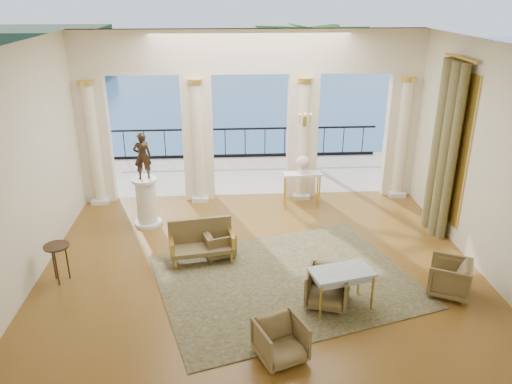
{
  "coord_description": "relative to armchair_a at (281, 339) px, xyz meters",
  "views": [
    {
      "loc": [
        -0.66,
        -9.07,
        5.41
      ],
      "look_at": [
        -0.05,
        0.6,
        1.45
      ],
      "focal_mm": 35.0,
      "sensor_mm": 36.0,
      "label": 1
    }
  ],
  "objects": [
    {
      "name": "headland",
      "position": [
        -30.12,
        72.8,
        -3.37
      ],
      "size": [
        22.0,
        18.0,
        6.0
      ],
      "primitive_type": "cube",
      "color": "black",
      "rests_on": "sea"
    },
    {
      "name": "sea",
      "position": [
        -0.12,
        62.8,
        -6.37
      ],
      "size": [
        160.0,
        160.0,
        0.0
      ],
      "primitive_type": "plane",
      "color": "#305A9C",
      "rests_on": "ground"
    },
    {
      "name": "game_table",
      "position": [
        1.23,
        1.29,
        0.32
      ],
      "size": [
        1.22,
        0.85,
        0.76
      ],
      "rotation": [
        0.0,
        0.0,
        0.24
      ],
      "color": "#9BB2C5",
      "rests_on": "ground"
    },
    {
      "name": "arcade",
      "position": [
        -0.12,
        6.62,
        2.22
      ],
      "size": [
        9.0,
        0.56,
        4.5
      ],
      "color": "#F1E3C5",
      "rests_on": "ground"
    },
    {
      "name": "urn",
      "position": [
        1.2,
        5.85,
        0.86
      ],
      "size": [
        0.35,
        0.35,
        0.47
      ],
      "color": "white",
      "rests_on": "console_table"
    },
    {
      "name": "floor",
      "position": [
        -0.12,
        2.8,
        -0.37
      ],
      "size": [
        9.0,
        9.0,
        0.0
      ],
      "primitive_type": "plane",
      "color": "#553310",
      "rests_on": "ground"
    },
    {
      "name": "terrace",
      "position": [
        -0.12,
        8.6,
        -0.42
      ],
      "size": [
        10.0,
        3.6,
        0.1
      ],
      "primitive_type": "cube",
      "color": "#A29C88",
      "rests_on": "ground"
    },
    {
      "name": "armchair_b",
      "position": [
        1.02,
        1.39,
        0.02
      ],
      "size": [
        0.94,
        0.91,
        0.78
      ],
      "primitive_type": "imported",
      "rotation": [
        0.0,
        0.0,
        -0.33
      ],
      "color": "#42361E",
      "rests_on": "ground"
    },
    {
      "name": "console_table",
      "position": [
        1.2,
        5.85,
        0.42
      ],
      "size": [
        1.02,
        0.44,
        0.95
      ],
      "rotation": [
        0.0,
        0.0,
        0.05
      ],
      "color": "silver",
      "rests_on": "ground"
    },
    {
      "name": "armchair_a",
      "position": [
        0.0,
        0.0,
        0.0
      ],
      "size": [
        0.91,
        0.88,
        0.73
      ],
      "primitive_type": "imported",
      "rotation": [
        0.0,
        0.0,
        0.38
      ],
      "color": "#42361E",
      "rests_on": "ground"
    },
    {
      "name": "window_frame",
      "position": [
        4.35,
        4.3,
        1.73
      ],
      "size": [
        0.04,
        1.6,
        3.4
      ],
      "primitive_type": "cube",
      "color": "gold",
      "rests_on": "room_walls"
    },
    {
      "name": "pedestal",
      "position": [
        -2.74,
        5.0,
        0.22
      ],
      "size": [
        0.66,
        0.66,
        1.21
      ],
      "color": "silver",
      "rests_on": "ground"
    },
    {
      "name": "statue",
      "position": [
        -2.74,
        5.0,
        1.41
      ],
      "size": [
        0.47,
        0.37,
        1.13
      ],
      "primitive_type": "imported",
      "rotation": [
        0.0,
        0.0,
        3.41
      ],
      "color": "#2F2115",
      "rests_on": "pedestal"
    },
    {
      "name": "balustrade",
      "position": [
        -0.12,
        10.2,
        0.04
      ],
      "size": [
        9.0,
        0.06,
        1.03
      ],
      "color": "black",
      "rests_on": "terrace"
    },
    {
      "name": "curtain",
      "position": [
        4.17,
        4.3,
        1.65
      ],
      "size": [
        0.33,
        1.4,
        4.09
      ],
      "color": "brown",
      "rests_on": "ground"
    },
    {
      "name": "wall_sconce",
      "position": [
        1.28,
        6.31,
        1.86
      ],
      "size": [
        0.3,
        0.11,
        0.33
      ],
      "color": "gold",
      "rests_on": "arcade"
    },
    {
      "name": "armchair_c",
      "position": [
        3.38,
        1.6,
        0.01
      ],
      "size": [
        0.95,
        0.97,
        0.76
      ],
      "primitive_type": "imported",
      "rotation": [
        0.0,
        0.0,
        -2.05
      ],
      "color": "#42361E",
      "rests_on": "ground"
    },
    {
      "name": "palm_tree",
      "position": [
        1.88,
        9.4,
        3.72
      ],
      "size": [
        2.0,
        2.0,
        4.5
      ],
      "color": "#4C3823",
      "rests_on": "terrace"
    },
    {
      "name": "rug",
      "position": [
        0.35,
        2.21,
        -0.36
      ],
      "size": [
        5.73,
        5.01,
        0.02
      ],
      "primitive_type": "cube",
      "rotation": [
        0.0,
        0.0,
        0.29
      ],
      "color": "#2C321B",
      "rests_on": "ground"
    },
    {
      "name": "armchair_d",
      "position": [
        -0.99,
        3.34,
        -0.04
      ],
      "size": [
        0.76,
        0.79,
        0.65
      ],
      "primitive_type": "imported",
      "rotation": [
        0.0,
        0.0,
        1.89
      ],
      "color": "#42361E",
      "rests_on": "ground"
    },
    {
      "name": "side_table",
      "position": [
        -4.12,
        2.51,
        0.32
      ],
      "size": [
        0.49,
        0.49,
        0.8
      ],
      "color": "black",
      "rests_on": "ground"
    },
    {
      "name": "room_walls",
      "position": [
        -0.12,
        1.68,
        2.51
      ],
      "size": [
        9.0,
        9.0,
        9.0
      ],
      "color": "#EFE7C8",
      "rests_on": "ground"
    },
    {
      "name": "settee",
      "position": [
        -1.35,
        3.19,
        0.08
      ],
      "size": [
        1.43,
        0.8,
        0.9
      ],
      "rotation": [
        0.0,
        0.0,
        0.17
      ],
      "color": "#42361E",
      "rests_on": "ground"
    }
  ]
}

